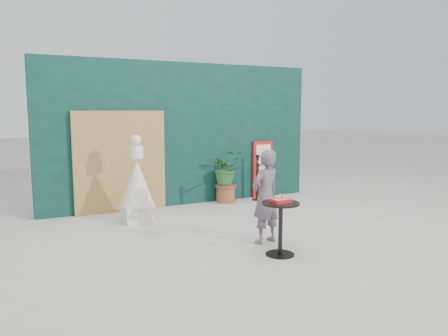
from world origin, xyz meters
TOP-DOWN VIEW (x-y plane):
  - ground at (0.00, 0.00)m, footprint 60.00×60.00m
  - back_wall at (0.00, 3.15)m, footprint 6.00×0.30m
  - bamboo_fence at (-1.40, 2.94)m, footprint 1.80×0.08m
  - woman at (0.04, -0.09)m, footprint 0.59×0.46m
  - menu_board at (1.90, 2.95)m, footprint 0.50×0.07m
  - statue at (-1.32, 2.06)m, footprint 0.61×0.61m
  - cafe_table at (-0.08, -0.68)m, footprint 0.52×0.52m
  - food_basket at (-0.08, -0.68)m, footprint 0.26×0.19m
  - planter at (0.85, 2.79)m, footprint 0.67×0.58m
  - stanchion_barrier at (1.31, 2.05)m, footprint 0.84×1.54m

SIDE VIEW (x-z plane):
  - ground at x=0.00m, z-range 0.00..0.00m
  - stanchion_barrier at x=1.31m, z-range -0.02..1.01m
  - cafe_table at x=-0.08m, z-range 0.12..0.87m
  - statue at x=-1.32m, z-range -0.14..1.43m
  - menu_board at x=1.90m, z-range 0.00..1.30m
  - planter at x=0.85m, z-range 0.09..1.23m
  - woman at x=0.04m, z-range 0.00..1.42m
  - food_basket at x=-0.08m, z-range 0.73..0.84m
  - bamboo_fence at x=-1.40m, z-range 0.00..2.00m
  - back_wall at x=0.00m, z-range 0.00..3.00m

